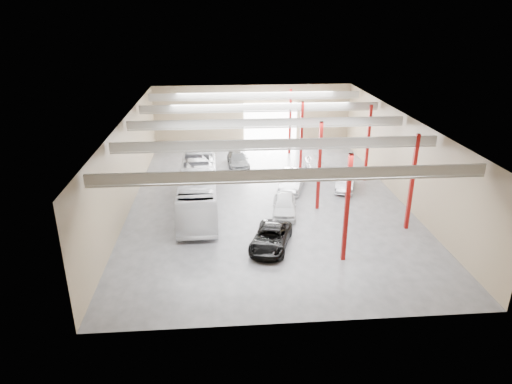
{
  "coord_description": "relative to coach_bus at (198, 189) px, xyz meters",
  "views": [
    {
      "loc": [
        -3.72,
        -34.69,
        14.73
      ],
      "look_at": [
        -1.2,
        -3.6,
        2.2
      ],
      "focal_mm": 32.0,
      "sensor_mm": 36.0,
      "label": 1
    }
  ],
  "objects": [
    {
      "name": "car_right_far",
      "position": [
        11.03,
        8.61,
        -0.99
      ],
      "size": [
        1.62,
        4.0,
        1.36
      ],
      "primitive_type": "imported",
      "rotation": [
        0.0,
        0.0,
        -0.0
      ],
      "color": "white",
      "rests_on": "ground"
    },
    {
      "name": "black_sedan",
      "position": [
        4.96,
        -6.64,
        -0.99
      ],
      "size": [
        3.64,
        5.38,
        1.37
      ],
      "primitive_type": "imported",
      "rotation": [
        0.0,
        0.0,
        -0.3
      ],
      "color": "black",
      "rests_on": "ground"
    },
    {
      "name": "car_row_a",
      "position": [
        6.59,
        -1.44,
        -0.92
      ],
      "size": [
        2.39,
        4.62,
        1.5
      ],
      "primitive_type": "imported",
      "rotation": [
        0.0,
        0.0,
        -0.14
      ],
      "color": "silver",
      "rests_on": "ground"
    },
    {
      "name": "car_row_b",
      "position": [
        8.03,
        3.76,
        -0.85
      ],
      "size": [
        3.22,
        5.3,
        1.65
      ],
      "primitive_type": "imported",
      "rotation": [
        0.0,
        0.0,
        -0.32
      ],
      "color": "silver",
      "rests_on": "ground"
    },
    {
      "name": "coach_bus",
      "position": [
        0.0,
        0.0,
        0.0
      ],
      "size": [
        2.98,
        12.05,
        3.35
      ],
      "primitive_type": "imported",
      "rotation": [
        0.0,
        0.0,
        0.01
      ],
      "color": "silver",
      "rests_on": "ground"
    },
    {
      "name": "depot_shell",
      "position": [
        5.67,
        1.89,
        3.3
      ],
      "size": [
        22.12,
        32.12,
        7.06
      ],
      "color": "#4F4F54",
      "rests_on": "ground"
    },
    {
      "name": "car_right_near",
      "position": [
        12.66,
        3.41,
        -0.96
      ],
      "size": [
        2.84,
        4.6,
        1.43
      ],
      "primitive_type": "imported",
      "rotation": [
        0.0,
        0.0,
        -0.33
      ],
      "color": "#A8A8AC",
      "rests_on": "ground"
    },
    {
      "name": "car_row_c",
      "position": [
        3.53,
        10.41,
        -0.96
      ],
      "size": [
        2.29,
        5.01,
        1.42
      ],
      "primitive_type": "imported",
      "rotation": [
        0.0,
        0.0,
        0.06
      ],
      "color": "slate",
      "rests_on": "ground"
    }
  ]
}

